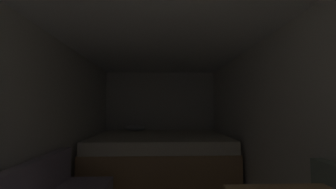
{
  "coord_description": "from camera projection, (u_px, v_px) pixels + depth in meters",
  "views": [
    {
      "loc": [
        0.01,
        -0.36,
        1.23
      ],
      "look_at": [
        0.12,
        2.64,
        1.44
      ],
      "focal_mm": 21.78,
      "sensor_mm": 36.0,
      "label": 1
    }
  ],
  "objects": [
    {
      "name": "wall_back",
      "position": [
        160.0,
        116.0,
        4.91
      ],
      "size": [
        2.7,
        0.05,
        2.11
      ],
      "primitive_type": "cube",
      "color": "silver",
      "rests_on": "ground"
    },
    {
      "name": "wall_left",
      "position": [
        41.0,
        125.0,
        2.27
      ],
      "size": [
        0.05,
        5.14,
        2.11
      ],
      "primitive_type": "cube",
      "color": "silver",
      "rests_on": "ground"
    },
    {
      "name": "wall_right",
      "position": [
        274.0,
        124.0,
        2.37
      ],
      "size": [
        0.05,
        5.14,
        2.11
      ],
      "primitive_type": "cube",
      "color": "silver",
      "rests_on": "ground"
    },
    {
      "name": "ceiling_slab",
      "position": [
        160.0,
        32.0,
        2.39
      ],
      "size": [
        2.7,
        5.14,
        0.05
      ],
      "primitive_type": "cube",
      "color": "white",
      "rests_on": "wall_left"
    },
    {
      "name": "bed",
      "position": [
        160.0,
        154.0,
        3.89
      ],
      "size": [
        2.48,
        1.8,
        0.87
      ],
      "color": "tan",
      "rests_on": "ground"
    }
  ]
}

